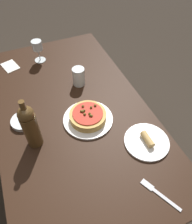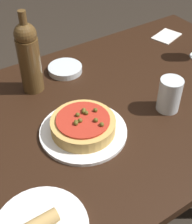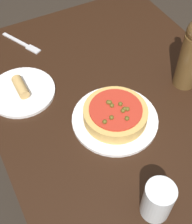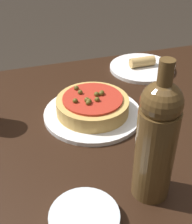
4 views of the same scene
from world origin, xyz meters
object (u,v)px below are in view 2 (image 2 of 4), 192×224
Objects in this scene: dining_table at (100,129)px; wine_bottle at (29,57)px; pizza at (83,125)px; side_bowl at (65,69)px; dinner_plate at (83,131)px; water_cup at (170,95)px.

dining_table is 5.02× the size of wine_bottle.
side_bowl is at bearing 70.29° from pizza.
dinner_plate is 0.32m from wine_bottle.
side_bowl is (-0.18, 0.38, -0.05)m from water_cup.
dining_table is at bearing -92.39° from side_bowl.
dining_table is at bearing 148.29° from water_cup.
water_cup is (0.30, -0.06, 0.05)m from dinner_plate.
wine_bottle reaches higher than dinner_plate.
pizza is at bearing 169.46° from water_cup.
dining_table is 5.48× the size of dinner_plate.
dinner_plate is at bearing 170.06° from pizza.
water_cup is (0.30, -0.06, 0.02)m from pizza.
wine_bottle is 0.49m from water_cup.
dining_table is at bearing 30.45° from pizza.
water_cup reaches higher than pizza.
wine_bottle is (-0.03, 0.29, 0.13)m from dinner_plate.
wine_bottle is at bearing 96.16° from dinner_plate.
water_cup reaches higher than dining_table.
water_cup is at bearing -46.71° from wine_bottle.
dining_table is at bearing 30.41° from dinner_plate.
side_bowl reaches higher than dinner_plate.
side_bowl is at bearing 87.61° from dining_table.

